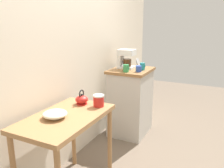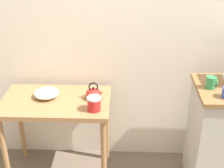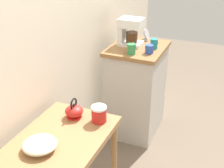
{
  "view_description": "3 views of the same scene",
  "coord_description": "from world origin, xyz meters",
  "px_view_note": "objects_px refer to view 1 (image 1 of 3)",
  "views": [
    {
      "loc": [
        -2.09,
        -1.12,
        1.54
      ],
      "look_at": [
        0.22,
        0.01,
        0.86
      ],
      "focal_mm": 37.02,
      "sensor_mm": 36.0,
      "label": 1
    },
    {
      "loc": [
        -0.08,
        -2.22,
        2.09
      ],
      "look_at": [
        -0.16,
        -0.04,
        0.97
      ],
      "focal_mm": 52.35,
      "sensor_mm": 36.0,
      "label": 2
    },
    {
      "loc": [
        -1.84,
        -0.85,
        1.91
      ],
      "look_at": [
        0.03,
        -0.06,
        0.89
      ],
      "focal_mm": 48.97,
      "sensor_mm": 36.0,
      "label": 3
    }
  ],
  "objects_px": {
    "bowl_stoneware": "(55,114)",
    "coffee_maker": "(125,58)",
    "mug_dark_teal": "(142,66)",
    "mug_blue": "(139,69)",
    "table_clock": "(138,63)",
    "teakettle": "(82,99)",
    "canister_enamel": "(99,101)",
    "mug_tall_green": "(126,68)"
  },
  "relations": [
    {
      "from": "teakettle",
      "to": "coffee_maker",
      "type": "xyz_separation_m",
      "value": [
        1.13,
        0.02,
        0.25
      ]
    },
    {
      "from": "bowl_stoneware",
      "to": "canister_enamel",
      "type": "distance_m",
      "value": 0.45
    },
    {
      "from": "canister_enamel",
      "to": "table_clock",
      "type": "height_order",
      "value": "table_clock"
    },
    {
      "from": "mug_tall_green",
      "to": "table_clock",
      "type": "distance_m",
      "value": 0.42
    },
    {
      "from": "teakettle",
      "to": "mug_dark_teal",
      "type": "xyz_separation_m",
      "value": [
        1.11,
        -0.23,
        0.16
      ]
    },
    {
      "from": "bowl_stoneware",
      "to": "mug_blue",
      "type": "relative_size",
      "value": 2.53
    },
    {
      "from": "canister_enamel",
      "to": "table_clock",
      "type": "bearing_deg",
      "value": 3.72
    },
    {
      "from": "bowl_stoneware",
      "to": "coffee_maker",
      "type": "distance_m",
      "value": 1.54
    },
    {
      "from": "mug_tall_green",
      "to": "teakettle",
      "type": "bearing_deg",
      "value": 174.45
    },
    {
      "from": "mug_dark_teal",
      "to": "mug_blue",
      "type": "bearing_deg",
      "value": 177.97
    },
    {
      "from": "table_clock",
      "to": "mug_tall_green",
      "type": "bearing_deg",
      "value": 179.15
    },
    {
      "from": "coffee_maker",
      "to": "canister_enamel",
      "type": "bearing_deg",
      "value": -169.64
    },
    {
      "from": "bowl_stoneware",
      "to": "coffee_maker",
      "type": "xyz_separation_m",
      "value": [
        1.51,
        0.01,
        0.27
      ]
    },
    {
      "from": "mug_blue",
      "to": "table_clock",
      "type": "relative_size",
      "value": 0.67
    },
    {
      "from": "mug_blue",
      "to": "teakettle",
      "type": "bearing_deg",
      "value": 166.94
    },
    {
      "from": "canister_enamel",
      "to": "mug_tall_green",
      "type": "relative_size",
      "value": 1.18
    },
    {
      "from": "bowl_stoneware",
      "to": "canister_enamel",
      "type": "bearing_deg",
      "value": -25.04
    },
    {
      "from": "mug_tall_green",
      "to": "table_clock",
      "type": "relative_size",
      "value": 0.8
    },
    {
      "from": "mug_dark_teal",
      "to": "coffee_maker",
      "type": "bearing_deg",
      "value": 87.4
    },
    {
      "from": "bowl_stoneware",
      "to": "mug_dark_teal",
      "type": "bearing_deg",
      "value": -9.21
    },
    {
      "from": "teakettle",
      "to": "mug_blue",
      "type": "relative_size",
      "value": 1.88
    },
    {
      "from": "mug_blue",
      "to": "table_clock",
      "type": "bearing_deg",
      "value": 21.6
    },
    {
      "from": "teakettle",
      "to": "coffee_maker",
      "type": "relative_size",
      "value": 0.58
    },
    {
      "from": "coffee_maker",
      "to": "mug_blue",
      "type": "distance_m",
      "value": 0.31
    },
    {
      "from": "mug_dark_teal",
      "to": "mug_blue",
      "type": "distance_m",
      "value": 0.13
    },
    {
      "from": "canister_enamel",
      "to": "teakettle",
      "type": "bearing_deg",
      "value": 95.7
    },
    {
      "from": "teakettle",
      "to": "mug_tall_green",
      "type": "distance_m",
      "value": 0.91
    },
    {
      "from": "bowl_stoneware",
      "to": "canister_enamel",
      "type": "xyz_separation_m",
      "value": [
        0.4,
        -0.19,
        0.02
      ]
    },
    {
      "from": "mug_dark_teal",
      "to": "teakettle",
      "type": "bearing_deg",
      "value": 168.23
    },
    {
      "from": "canister_enamel",
      "to": "mug_dark_teal",
      "type": "distance_m",
      "value": 1.11
    },
    {
      "from": "coffee_maker",
      "to": "mug_tall_green",
      "type": "bearing_deg",
      "value": -154.07
    },
    {
      "from": "canister_enamel",
      "to": "mug_blue",
      "type": "bearing_deg",
      "value": -2.94
    },
    {
      "from": "mug_blue",
      "to": "mug_dark_teal",
      "type": "bearing_deg",
      "value": -2.03
    },
    {
      "from": "bowl_stoneware",
      "to": "mug_dark_teal",
      "type": "distance_m",
      "value": 1.53
    },
    {
      "from": "table_clock",
      "to": "mug_blue",
      "type": "bearing_deg",
      "value": -158.4
    },
    {
      "from": "table_clock",
      "to": "canister_enamel",
      "type": "bearing_deg",
      "value": -176.28
    },
    {
      "from": "coffee_maker",
      "to": "mug_tall_green",
      "type": "height_order",
      "value": "coffee_maker"
    },
    {
      "from": "canister_enamel",
      "to": "table_clock",
      "type": "distance_m",
      "value": 1.31
    },
    {
      "from": "canister_enamel",
      "to": "coffee_maker",
      "type": "relative_size",
      "value": 0.43
    },
    {
      "from": "canister_enamel",
      "to": "mug_dark_teal",
      "type": "bearing_deg",
      "value": -2.83
    },
    {
      "from": "mug_tall_green",
      "to": "mug_blue",
      "type": "bearing_deg",
      "value": -58.89
    },
    {
      "from": "coffee_maker",
      "to": "mug_blue",
      "type": "xyz_separation_m",
      "value": [
        -0.14,
        -0.25,
        -0.1
      ]
    }
  ]
}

